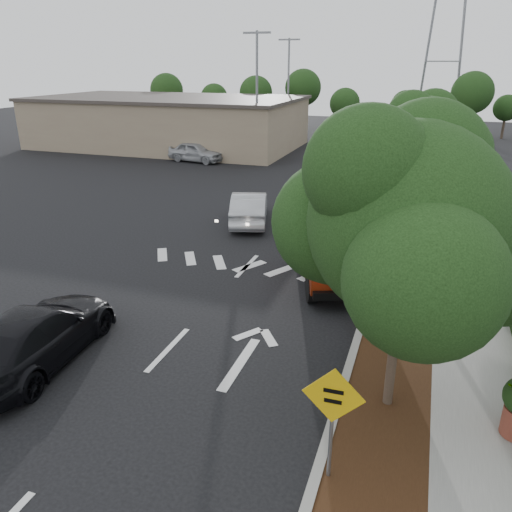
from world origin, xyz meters
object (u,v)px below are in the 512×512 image
at_px(speed_hump_sign, 333,409).
at_px(black_suv_oncoming, 36,335).
at_px(red_jeep, 332,247).
at_px(silver_suv_ahead, 337,218).

bearing_deg(speed_hump_sign, black_suv_oncoming, 167.24).
xyz_separation_m(red_jeep, silver_suv_ahead, (-0.75, 5.11, -0.51)).
height_order(red_jeep, speed_hump_sign, speed_hump_sign).
xyz_separation_m(red_jeep, black_suv_oncoming, (-5.91, -7.25, -0.46)).
bearing_deg(black_suv_oncoming, red_jeep, -133.97).
xyz_separation_m(red_jeep, speed_hump_sign, (1.68, -8.72, 0.37)).
relative_size(silver_suv_ahead, black_suv_oncoming, 0.97).
bearing_deg(silver_suv_ahead, red_jeep, -70.76).
relative_size(red_jeep, speed_hump_sign, 2.12).
height_order(black_suv_oncoming, speed_hump_sign, speed_hump_sign).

